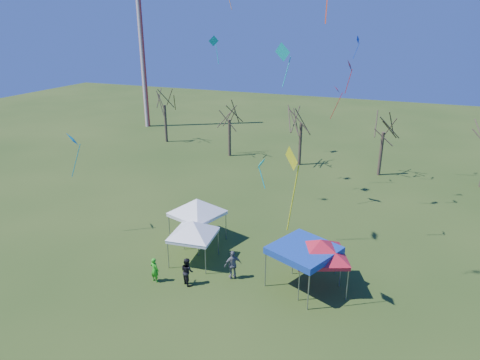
# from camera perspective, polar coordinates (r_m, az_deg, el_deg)

# --- Properties ---
(ground) EXTENTS (140.00, 140.00, 0.00)m
(ground) POSITION_cam_1_polar(r_m,az_deg,el_deg) (25.79, -0.38, -14.64)
(ground) COLOR #284014
(ground) RESTS_ON ground
(radio_mast) EXTENTS (0.70, 0.70, 25.00)m
(radio_mast) POSITION_cam_1_polar(r_m,az_deg,el_deg) (64.52, -13.03, 17.89)
(radio_mast) COLOR silver
(radio_mast) RESTS_ON ground
(tree_0) EXTENTS (3.83, 3.83, 8.44)m
(tree_0) POSITION_cam_1_polar(r_m,az_deg,el_deg) (55.67, -10.13, 11.52)
(tree_0) COLOR #3D2D21
(tree_0) RESTS_ON ground
(tree_1) EXTENTS (3.42, 3.42, 7.54)m
(tree_1) POSITION_cam_1_polar(r_m,az_deg,el_deg) (48.84, -1.44, 9.78)
(tree_1) COLOR #3D2D21
(tree_1) RESTS_ON ground
(tree_2) EXTENTS (3.71, 3.71, 8.18)m
(tree_2) POSITION_cam_1_polar(r_m,az_deg,el_deg) (45.94, 8.27, 9.53)
(tree_2) COLOR #3D2D21
(tree_2) RESTS_ON ground
(tree_3) EXTENTS (3.59, 3.59, 7.91)m
(tree_3) POSITION_cam_1_polar(r_m,az_deg,el_deg) (44.54, 18.80, 8.04)
(tree_3) COLOR #3D2D21
(tree_3) RESTS_ON ground
(tent_white_west) EXTENTS (3.77, 3.77, 3.34)m
(tent_white_west) POSITION_cam_1_polar(r_m,az_deg,el_deg) (27.51, -6.30, -5.85)
(tent_white_west) COLOR gray
(tent_white_west) RESTS_ON ground
(tent_white_mid) EXTENTS (4.08, 4.08, 3.78)m
(tent_white_mid) POSITION_cam_1_polar(r_m,az_deg,el_deg) (29.85, -5.77, -2.89)
(tent_white_mid) COLOR gray
(tent_white_mid) RESTS_ON ground
(tent_red) EXTENTS (3.80, 3.80, 3.61)m
(tent_red) POSITION_cam_1_polar(r_m,az_deg,el_deg) (25.13, 10.72, -8.24)
(tent_red) COLOR gray
(tent_red) RESTS_ON ground
(tent_blue) EXTENTS (4.41, 4.41, 2.63)m
(tent_blue) POSITION_cam_1_polar(r_m,az_deg,el_deg) (25.23, 8.54, -9.27)
(tent_blue) COLOR gray
(tent_blue) RESTS_ON ground
(person_green) EXTENTS (0.64, 0.49, 1.59)m
(person_green) POSITION_cam_1_polar(r_m,az_deg,el_deg) (26.73, -11.31, -11.66)
(person_green) COLOR green
(person_green) RESTS_ON ground
(person_dark) EXTENTS (1.06, 1.00, 1.73)m
(person_dark) POSITION_cam_1_polar(r_m,az_deg,el_deg) (26.17, -7.05, -11.97)
(person_dark) COLOR black
(person_dark) RESTS_ON ground
(person_grey) EXTENTS (1.13, 1.05, 1.86)m
(person_grey) POSITION_cam_1_polar(r_m,az_deg,el_deg) (26.46, -0.96, -11.23)
(person_grey) COLOR slate
(person_grey) RESTS_ON ground
(kite_1) EXTENTS (0.57, 0.91, 2.01)m
(kite_1) POSITION_cam_1_polar(r_m,az_deg,el_deg) (24.86, 2.79, 2.17)
(kite_1) COLOR #0DD1C7
(kite_1) RESTS_ON ground
(kite_22) EXTENTS (0.97, 1.07, 2.99)m
(kite_22) POSITION_cam_1_polar(r_m,az_deg,el_deg) (40.10, 12.81, 11.57)
(kite_22) COLOR red
(kite_22) RESTS_ON ground
(kite_18) EXTENTS (0.46, 0.83, 2.09)m
(kite_18) POSITION_cam_1_polar(r_m,az_deg,el_deg) (28.13, 14.46, 14.49)
(kite_18) COLOR red
(kite_18) RESTS_ON ground
(kite_19) EXTENTS (0.52, 0.74, 1.96)m
(kite_19) POSITION_cam_1_polar(r_m,az_deg,el_deg) (40.34, 15.48, 17.51)
(kite_19) COLOR blue
(kite_19) RESTS_ON ground
(kite_13) EXTENTS (1.02, 1.03, 2.69)m
(kite_13) POSITION_cam_1_polar(r_m,az_deg,el_deg) (43.59, -3.54, 17.98)
(kite_13) COLOR #0CB4B8
(kite_13) RESTS_ON ground
(kite_11) EXTENTS (1.53, 1.09, 3.28)m
(kite_11) POSITION_cam_1_polar(r_m,az_deg,el_deg) (33.66, 5.76, 16.62)
(kite_11) COLOR #0BABAD
(kite_11) RESTS_ON ground
(kite_5) EXTENTS (1.18, 1.26, 4.35)m
(kite_5) POSITION_cam_1_polar(r_m,az_deg,el_deg) (20.66, 7.00, 2.75)
(kite_5) COLOR yellow
(kite_5) RESTS_ON ground
(kite_14) EXTENTS (1.42, 1.42, 3.15)m
(kite_14) POSITION_cam_1_polar(r_m,az_deg,el_deg) (32.11, -21.39, 5.07)
(kite_14) COLOR #0CB2BA
(kite_14) RESTS_ON ground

